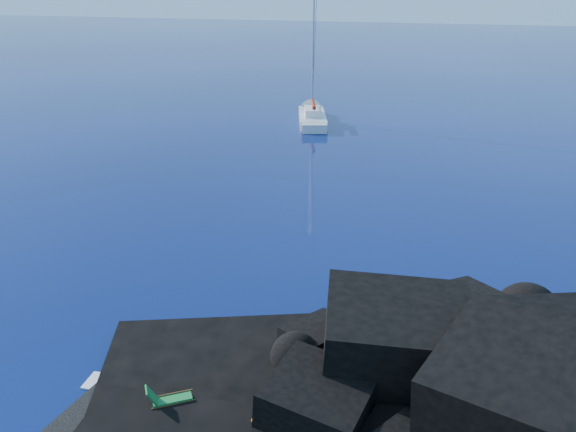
# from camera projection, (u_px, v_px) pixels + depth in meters

# --- Properties ---
(surf_foam) EXTENTS (10.00, 8.00, 0.06)m
(surf_foam) POSITION_uv_depth(u_px,v_px,m) (251.00, 369.00, 20.19)
(surf_foam) COLOR white
(surf_foam) RESTS_ON ground
(sailboat) EXTENTS (6.11, 12.23, 12.62)m
(sailboat) POSITION_uv_depth(u_px,v_px,m) (312.00, 122.00, 55.98)
(sailboat) COLOR silver
(sailboat) RESTS_ON ground
(deck_chair) EXTENTS (1.50, 1.31, 0.96)m
(deck_chair) POSITION_uv_depth(u_px,v_px,m) (172.00, 394.00, 17.74)
(deck_chair) COLOR #17672C
(deck_chair) RESTS_ON beach
(marker_cone) EXTENTS (0.37, 0.37, 0.48)m
(marker_cone) POSITION_uv_depth(u_px,v_px,m) (253.00, 422.00, 16.97)
(marker_cone) COLOR orange
(marker_cone) RESTS_ON beach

